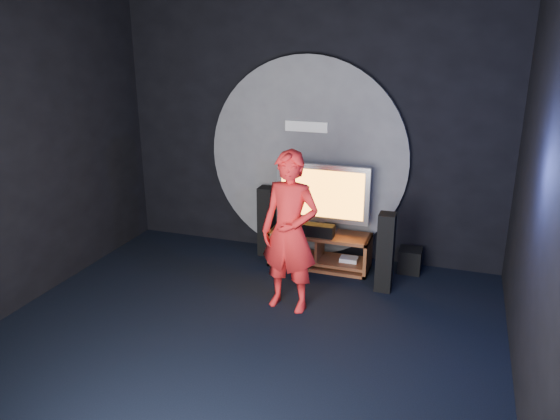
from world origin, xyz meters
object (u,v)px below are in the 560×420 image
object	(u,v)px
subwoofer	(410,260)
tower_speaker_right	(385,252)
media_console	(320,252)
tower_speaker_left	(266,221)
player	(290,232)
tv	(322,195)

from	to	relation	value
subwoofer	tower_speaker_right	bearing A→B (deg)	-111.36
media_console	tower_speaker_left	distance (m)	0.85
tower_speaker_left	tower_speaker_right	xyz separation A→B (m)	(1.65, -0.56, 0.00)
media_console	tower_speaker_right	bearing A→B (deg)	-24.85
tower_speaker_left	player	distance (m)	1.55
tower_speaker_left	subwoofer	distance (m)	1.91
tower_speaker_right	subwoofer	world-z (taller)	tower_speaker_right
tv	tower_speaker_right	size ratio (longest dim) A/B	1.26
media_console	tv	distance (m)	0.73
tower_speaker_left	tower_speaker_right	world-z (taller)	same
tower_speaker_left	tower_speaker_right	size ratio (longest dim) A/B	1.00
player	subwoofer	bearing A→B (deg)	56.44
tv	media_console	bearing A→B (deg)	-83.51
media_console	tower_speaker_left	xyz separation A→B (m)	(-0.79, 0.16, 0.27)
media_console	subwoofer	xyz separation A→B (m)	(1.10, 0.20, -0.05)
tower_speaker_left	tower_speaker_right	bearing A→B (deg)	-18.84
media_console	tower_speaker_right	size ratio (longest dim) A/B	1.36
tv	player	bearing A→B (deg)	-91.81
tv	tower_speaker_right	world-z (taller)	tv
tv	player	xyz separation A→B (m)	(-0.04, -1.21, -0.06)
tower_speaker_right	tower_speaker_left	bearing A→B (deg)	161.16
tv	player	distance (m)	1.21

